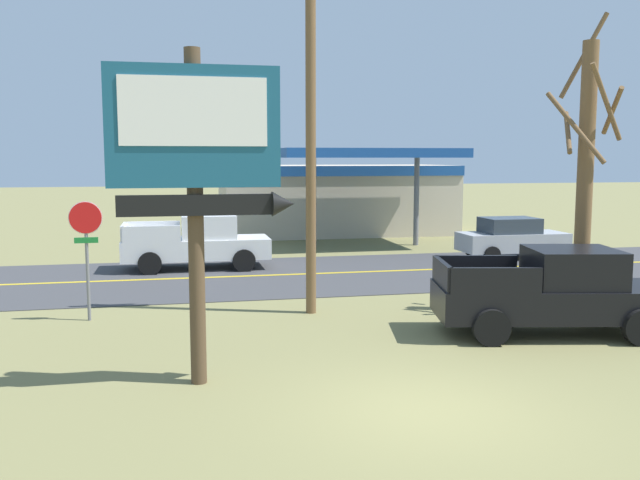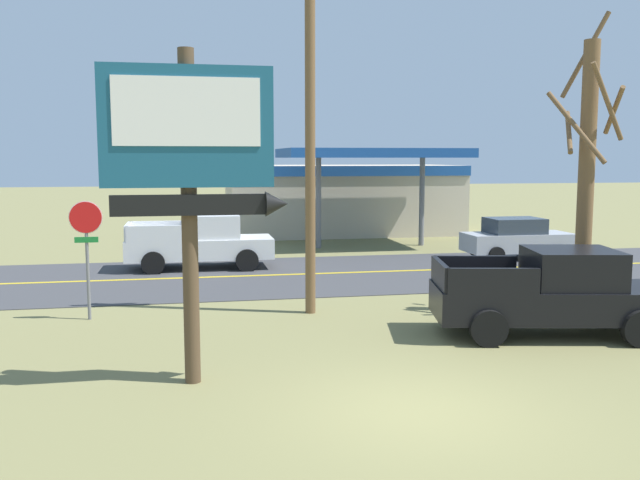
{
  "view_description": "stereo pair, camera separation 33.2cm",
  "coord_description": "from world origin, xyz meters",
  "px_view_note": "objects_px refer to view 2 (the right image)",
  "views": [
    {
      "loc": [
        -3.81,
        -9.91,
        4.0
      ],
      "look_at": [
        0.0,
        8.0,
        1.8
      ],
      "focal_mm": 38.57,
      "sensor_mm": 36.0,
      "label": 1
    },
    {
      "loc": [
        -3.49,
        -9.98,
        4.0
      ],
      "look_at": [
        0.0,
        8.0,
        1.8
      ],
      "focal_mm": 38.57,
      "sensor_mm": 36.0,
      "label": 2
    }
  ],
  "objects_px": {
    "stop_sign": "(86,239)",
    "car_silver_near_lane": "(517,238)",
    "gas_station": "(343,197)",
    "pickup_white_on_road": "(202,242)",
    "pickup_black_parked_on_lawn": "(554,293)",
    "motel_sign": "(192,160)",
    "bare_tree": "(587,171)",
    "utility_pole": "(310,111)"
  },
  "relations": [
    {
      "from": "stop_sign",
      "to": "car_silver_near_lane",
      "type": "bearing_deg",
      "value": 26.17
    },
    {
      "from": "gas_station",
      "to": "pickup_white_on_road",
      "type": "xyz_separation_m",
      "value": [
        -7.64,
        -10.49,
        -0.98
      ]
    },
    {
      "from": "gas_station",
      "to": "pickup_black_parked_on_lawn",
      "type": "relative_size",
      "value": 2.19
    },
    {
      "from": "motel_sign",
      "to": "car_silver_near_lane",
      "type": "bearing_deg",
      "value": 45.66
    },
    {
      "from": "motel_sign",
      "to": "stop_sign",
      "type": "bearing_deg",
      "value": 114.9
    },
    {
      "from": "motel_sign",
      "to": "gas_station",
      "type": "relative_size",
      "value": 0.49
    },
    {
      "from": "car_silver_near_lane",
      "to": "pickup_white_on_road",
      "type": "bearing_deg",
      "value": -180.0
    },
    {
      "from": "stop_sign",
      "to": "pickup_black_parked_on_lawn",
      "type": "height_order",
      "value": "stop_sign"
    },
    {
      "from": "bare_tree",
      "to": "pickup_black_parked_on_lawn",
      "type": "distance_m",
      "value": 3.69
    },
    {
      "from": "pickup_white_on_road",
      "to": "utility_pole",
      "type": "bearing_deg",
      "value": -71.52
    },
    {
      "from": "pickup_white_on_road",
      "to": "gas_station",
      "type": "bearing_deg",
      "value": 53.93
    },
    {
      "from": "utility_pole",
      "to": "pickup_white_on_road",
      "type": "height_order",
      "value": "utility_pole"
    },
    {
      "from": "utility_pole",
      "to": "bare_tree",
      "type": "bearing_deg",
      "value": -12.36
    },
    {
      "from": "pickup_black_parked_on_lawn",
      "to": "car_silver_near_lane",
      "type": "bearing_deg",
      "value": 66.94
    },
    {
      "from": "utility_pole",
      "to": "pickup_white_on_road",
      "type": "xyz_separation_m",
      "value": [
        -2.6,
        7.78,
        -4.19
      ]
    },
    {
      "from": "gas_station",
      "to": "stop_sign",
      "type": "bearing_deg",
      "value": -120.46
    },
    {
      "from": "pickup_white_on_road",
      "to": "bare_tree",
      "type": "bearing_deg",
      "value": -44.64
    },
    {
      "from": "bare_tree",
      "to": "pickup_white_on_road",
      "type": "relative_size",
      "value": 1.47
    },
    {
      "from": "bare_tree",
      "to": "pickup_black_parked_on_lawn",
      "type": "relative_size",
      "value": 1.4
    },
    {
      "from": "stop_sign",
      "to": "pickup_white_on_road",
      "type": "bearing_deg",
      "value": 68.62
    },
    {
      "from": "utility_pole",
      "to": "bare_tree",
      "type": "xyz_separation_m",
      "value": [
        6.78,
        -1.49,
        -1.5
      ]
    },
    {
      "from": "utility_pole",
      "to": "car_silver_near_lane",
      "type": "bearing_deg",
      "value": 38.76
    },
    {
      "from": "stop_sign",
      "to": "pickup_white_on_road",
      "type": "xyz_separation_m",
      "value": [
        2.93,
        7.48,
        -1.06
      ]
    },
    {
      "from": "stop_sign",
      "to": "car_silver_near_lane",
      "type": "distance_m",
      "value": 17.0
    },
    {
      "from": "pickup_black_parked_on_lawn",
      "to": "car_silver_near_lane",
      "type": "height_order",
      "value": "pickup_black_parked_on_lawn"
    },
    {
      "from": "motel_sign",
      "to": "utility_pole",
      "type": "xyz_separation_m",
      "value": [
        2.98,
        5.19,
        1.2
      ]
    },
    {
      "from": "utility_pole",
      "to": "stop_sign",
      "type": "bearing_deg",
      "value": 176.89
    },
    {
      "from": "motel_sign",
      "to": "car_silver_near_lane",
      "type": "height_order",
      "value": "motel_sign"
    },
    {
      "from": "utility_pole",
      "to": "car_silver_near_lane",
      "type": "relative_size",
      "value": 2.33
    },
    {
      "from": "utility_pole",
      "to": "motel_sign",
      "type": "bearing_deg",
      "value": -119.89
    },
    {
      "from": "motel_sign",
      "to": "utility_pole",
      "type": "height_order",
      "value": "utility_pole"
    },
    {
      "from": "bare_tree",
      "to": "pickup_white_on_road",
      "type": "distance_m",
      "value": 13.46
    },
    {
      "from": "stop_sign",
      "to": "pickup_white_on_road",
      "type": "height_order",
      "value": "stop_sign"
    },
    {
      "from": "bare_tree",
      "to": "car_silver_near_lane",
      "type": "height_order",
      "value": "bare_tree"
    },
    {
      "from": "gas_station",
      "to": "bare_tree",
      "type": "bearing_deg",
      "value": -84.95
    },
    {
      "from": "motel_sign",
      "to": "pickup_white_on_road",
      "type": "relative_size",
      "value": 1.12
    },
    {
      "from": "motel_sign",
      "to": "stop_sign",
      "type": "distance_m",
      "value": 6.35
    },
    {
      "from": "stop_sign",
      "to": "bare_tree",
      "type": "relative_size",
      "value": 0.38
    },
    {
      "from": "motel_sign",
      "to": "bare_tree",
      "type": "bearing_deg",
      "value": 20.76
    },
    {
      "from": "gas_station",
      "to": "pickup_white_on_road",
      "type": "distance_m",
      "value": 13.01
    },
    {
      "from": "bare_tree",
      "to": "gas_station",
      "type": "distance_m",
      "value": 19.9
    },
    {
      "from": "pickup_black_parked_on_lawn",
      "to": "pickup_white_on_road",
      "type": "height_order",
      "value": "same"
    }
  ]
}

